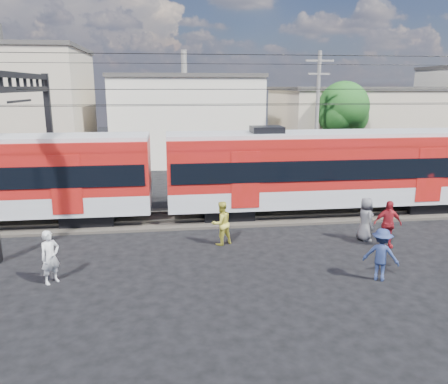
{
  "coord_description": "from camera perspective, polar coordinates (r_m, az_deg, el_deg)",
  "views": [
    {
      "loc": [
        -3.64,
        -12.51,
        6.33
      ],
      "look_at": [
        -1.36,
        5.0,
        2.05
      ],
      "focal_mm": 35.0,
      "sensor_mm": 36.0,
      "label": 1
    }
  ],
  "objects": [
    {
      "name": "rail_near",
      "position": [
        21.01,
        2.89,
        -3.4
      ],
      "size": [
        70.0,
        0.12,
        0.12
      ],
      "primitive_type": "cube",
      "color": "#59544C",
      "rests_on": "track_bed"
    },
    {
      "name": "pedestrian_b",
      "position": [
        17.81,
        -0.35,
        -4.09
      ],
      "size": [
        1.09,
        1.0,
        1.81
      ],
      "primitive_type": "imported",
      "rotation": [
        0.0,
        0.0,
        3.58
      ],
      "color": "gold",
      "rests_on": "ground"
    },
    {
      "name": "rail_far",
      "position": [
        22.43,
        2.21,
        -2.29
      ],
      "size": [
        70.0,
        0.12,
        0.12
      ],
      "primitive_type": "cube",
      "color": "#59544C",
      "rests_on": "track_bed"
    },
    {
      "name": "utility_pole_mid",
      "position": [
        29.21,
        12.05,
        9.81
      ],
      "size": [
        1.8,
        0.24,
        8.5
      ],
      "color": "slate",
      "rests_on": "ground"
    },
    {
      "name": "pedestrian_a",
      "position": [
        15.5,
        -21.76,
        -7.9
      ],
      "size": [
        0.77,
        0.77,
        1.8
      ],
      "primitive_type": "imported",
      "rotation": [
        0.0,
        0.0,
        0.78
      ],
      "color": "silver",
      "rests_on": "ground"
    },
    {
      "name": "pedestrian_d",
      "position": [
        18.71,
        20.58,
        -3.93
      ],
      "size": [
        1.17,
        0.59,
        1.92
      ],
      "primitive_type": "imported",
      "rotation": [
        0.0,
        0.0,
        -0.11
      ],
      "color": "maroon",
      "rests_on": "ground"
    },
    {
      "name": "building_mideast",
      "position": [
        40.67,
        18.52,
        8.46
      ],
      "size": [
        16.32,
        10.2,
        6.3
      ],
      "color": "tan",
      "rests_on": "ground"
    },
    {
      "name": "pedestrian_e",
      "position": [
        19.21,
        17.99,
        -3.4
      ],
      "size": [
        0.67,
        0.95,
        1.85
      ],
      "primitive_type": "imported",
      "rotation": [
        0.0,
        0.0,
        1.66
      ],
      "color": "#505055",
      "rests_on": "ground"
    },
    {
      "name": "commuter_train",
      "position": [
        22.42,
        14.06,
        3.13
      ],
      "size": [
        50.3,
        3.08,
        4.17
      ],
      "color": "black",
      "rests_on": "ground"
    },
    {
      "name": "tree_near",
      "position": [
        33.22,
        15.56,
        10.27
      ],
      "size": [
        3.82,
        3.64,
        6.72
      ],
      "color": "#382619",
      "rests_on": "ground"
    },
    {
      "name": "catenary",
      "position": [
        21.15,
        -21.42,
        9.48
      ],
      "size": [
        70.0,
        9.3,
        7.52
      ],
      "color": "black",
      "rests_on": "ground"
    },
    {
      "name": "ground",
      "position": [
        14.48,
        8.1,
        -12.42
      ],
      "size": [
        120.0,
        120.0,
        0.0
      ],
      "primitive_type": "plane",
      "color": "black",
      "rests_on": "ground"
    },
    {
      "name": "pedestrian_c",
      "position": [
        15.53,
        19.84,
        -7.69
      ],
      "size": [
        1.34,
        1.19,
        1.8
      ],
      "primitive_type": "imported",
      "rotation": [
        0.0,
        0.0,
        2.56
      ],
      "color": "navy",
      "rests_on": "ground"
    },
    {
      "name": "track_bed",
      "position": [
        21.75,
        2.53,
        -3.13
      ],
      "size": [
        70.0,
        3.4,
        0.12
      ],
      "primitive_type": "cube",
      "color": "#2D2823",
      "rests_on": "ground"
    },
    {
      "name": "building_midwest",
      "position": [
        39.63,
        -5.1,
        9.71
      ],
      "size": [
        12.24,
        12.24,
        7.3
      ],
      "color": "beige",
      "rests_on": "ground"
    }
  ]
}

